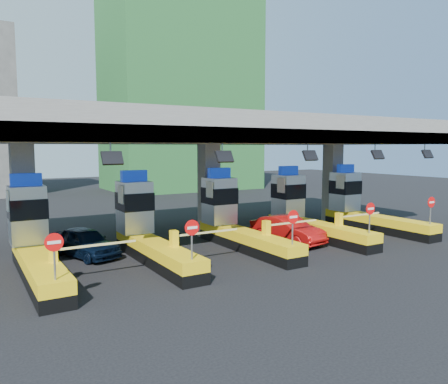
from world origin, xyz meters
TOP-DOWN VIEW (x-y plane):
  - ground at (0.00, 0.00)m, footprint 120.00×120.00m
  - toll_canopy at (0.00, 2.87)m, footprint 28.00×12.09m
  - toll_lane_far_left at (-10.00, 0.28)m, footprint 4.43×8.00m
  - toll_lane_left at (-5.00, 0.28)m, footprint 4.43×8.00m
  - toll_lane_center at (0.00, 0.28)m, footprint 4.43×8.00m
  - toll_lane_right at (5.00, 0.28)m, footprint 4.43×8.00m
  - toll_lane_far_right at (10.00, 0.28)m, footprint 4.43×8.00m
  - bg_building_scaffold at (12.00, 32.00)m, footprint 18.00×12.00m
  - van at (-7.48, 2.00)m, footprint 2.96×4.53m
  - red_car at (2.92, -0.68)m, footprint 2.25×4.71m

SIDE VIEW (x-z plane):
  - ground at x=0.00m, z-range 0.00..0.00m
  - van at x=-7.48m, z-range 0.00..1.44m
  - red_car at x=2.92m, z-range 0.00..1.49m
  - toll_lane_far_left at x=-10.00m, z-range -0.68..3.47m
  - toll_lane_left at x=-5.00m, z-range -0.68..3.47m
  - toll_lane_center at x=0.00m, z-range -0.68..3.47m
  - toll_lane_right at x=5.00m, z-range -0.68..3.47m
  - toll_lane_far_right at x=10.00m, z-range -0.68..3.47m
  - toll_canopy at x=0.00m, z-range 2.63..9.63m
  - bg_building_scaffold at x=12.00m, z-range 0.00..28.00m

